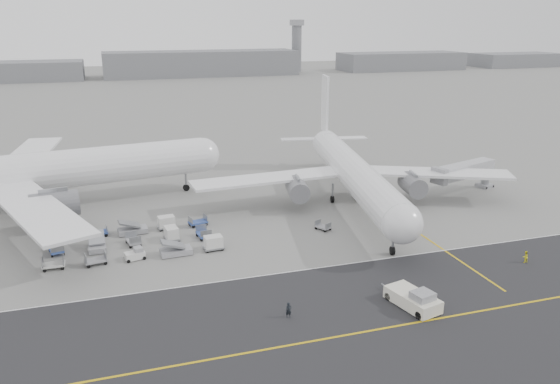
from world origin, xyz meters
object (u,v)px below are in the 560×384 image
object	(u,v)px
airliner_a	(29,173)
airliner_b	(352,171)
ground_crew_b	(525,257)
jet_bridge	(465,172)
pushback_tug	(414,299)
ground_crew_a	(289,310)
control_tower	(297,45)

from	to	relation	value
airliner_a	airliner_b	bearing A→B (deg)	-110.45
ground_crew_b	airliner_a	bearing A→B (deg)	-36.08
airliner_a	jet_bridge	bearing A→B (deg)	-107.68
jet_bridge	pushback_tug	bearing A→B (deg)	-149.00
airliner_b	pushback_tug	world-z (taller)	airliner_b
airliner_a	airliner_b	distance (m)	54.80
airliner_a	ground_crew_a	bearing A→B (deg)	-154.31
airliner_a	ground_crew_a	world-z (taller)	airliner_a
airliner_b	jet_bridge	bearing A→B (deg)	7.04
airliner_a	pushback_tug	distance (m)	66.01
jet_bridge	ground_crew_b	world-z (taller)	jet_bridge
airliner_b	ground_crew_b	size ratio (longest dim) A/B	34.63
pushback_tug	ground_crew_a	world-z (taller)	pushback_tug
pushback_tug	ground_crew_a	size ratio (longest dim) A/B	4.79
control_tower	jet_bridge	size ratio (longest dim) A/B	1.99
control_tower	pushback_tug	distance (m)	292.20
control_tower	ground_crew_a	world-z (taller)	control_tower
pushback_tug	airliner_a	bearing A→B (deg)	119.15
airliner_a	control_tower	bearing A→B (deg)	-36.42
control_tower	jet_bridge	xyz separation A→B (m)	(-51.43, -244.97, -12.13)
airliner_b	ground_crew_a	bearing A→B (deg)	-113.72
control_tower	airliner_b	distance (m)	254.84
control_tower	airliner_a	bearing A→B (deg)	-118.76
control_tower	airliner_b	xyz separation A→B (m)	(-73.68, -243.73, -10.53)
pushback_tug	control_tower	bearing A→B (deg)	60.00
ground_crew_a	ground_crew_b	distance (m)	34.87
airliner_a	ground_crew_a	distance (m)	55.69
ground_crew_a	airliner_a	bearing A→B (deg)	126.92
airliner_b	airliner_a	bearing A→B (deg)	177.43
airliner_a	airliner_b	xyz separation A→B (m)	(53.43, -12.14, -0.93)
airliner_a	ground_crew_a	size ratio (longest dim) A/B	37.22
airliner_a	jet_bridge	xyz separation A→B (m)	(75.68, -13.37, -2.53)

